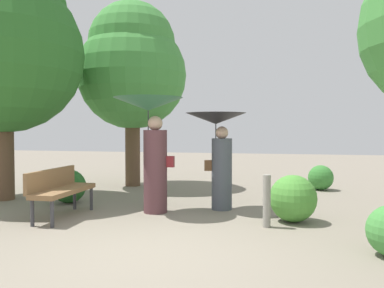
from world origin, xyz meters
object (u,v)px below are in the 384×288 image
object	(u,v)px
tree_mid_left	(2,40)
path_marker_post	(267,201)
person_left	(151,133)
person_right	(218,142)
tree_near_left	(132,66)
park_bench	(60,188)

from	to	relation	value
tree_mid_left	path_marker_post	distance (m)	6.45
person_left	person_right	size ratio (longest dim) A/B	1.15
tree_near_left	tree_mid_left	xyz separation A→B (m)	(-1.92, -2.59, 0.20)
path_marker_post	person_left	bearing A→B (deg)	162.71
person_right	path_marker_post	xyz separation A→B (m)	(0.94, -1.18, -0.87)
park_bench	tree_near_left	xyz separation A→B (m)	(-0.18, 3.85, 2.69)
person_left	tree_mid_left	world-z (taller)	tree_mid_left
person_left	person_right	xyz separation A→B (m)	(1.14, 0.53, -0.17)
park_bench	tree_near_left	size ratio (longest dim) A/B	0.31
tree_mid_left	park_bench	bearing A→B (deg)	-30.96
tree_mid_left	tree_near_left	bearing A→B (deg)	53.43
person_right	tree_mid_left	xyz separation A→B (m)	(-4.64, -0.02, 2.12)
path_marker_post	tree_mid_left	bearing A→B (deg)	168.23
path_marker_post	tree_near_left	bearing A→B (deg)	134.36
park_bench	path_marker_post	xyz separation A→B (m)	(3.49, 0.09, -0.10)
person_right	tree_near_left	bearing A→B (deg)	40.37
person_left	tree_mid_left	xyz separation A→B (m)	(-3.50, 0.51, 1.95)
tree_mid_left	path_marker_post	xyz separation A→B (m)	(5.59, -1.16, -3.00)
park_bench	tree_mid_left	world-z (taller)	tree_mid_left
person_left	tree_mid_left	size ratio (longest dim) A/B	0.39
park_bench	tree_near_left	distance (m)	4.70
person_left	path_marker_post	bearing A→B (deg)	-113.57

